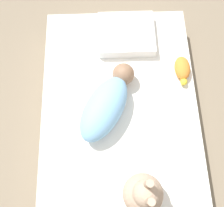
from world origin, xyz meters
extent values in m
plane|color=#7A6B56|center=(0.00, 0.00, 0.00)|extent=(12.00, 12.00, 0.00)
cube|color=white|center=(0.00, 0.00, 0.10)|extent=(1.26, 0.92, 0.20)
ellipsoid|color=#7FB7E5|center=(0.08, -0.09, 0.29)|extent=(0.46, 0.38, 0.17)
sphere|color=#89664C|center=(-0.13, 0.03, 0.28)|extent=(0.13, 0.13, 0.13)
cube|color=white|center=(-0.43, 0.06, 0.24)|extent=(0.30, 0.35, 0.07)
sphere|color=tan|center=(0.53, 0.09, 0.30)|extent=(0.20, 0.20, 0.20)
sphere|color=tan|center=(0.53, 0.09, 0.45)|extent=(0.13, 0.13, 0.13)
cylinder|color=tan|center=(0.50, 0.09, 0.54)|extent=(0.03, 0.03, 0.10)
cylinder|color=tan|center=(0.57, 0.09, 0.54)|extent=(0.03, 0.03, 0.10)
ellipsoid|color=orange|center=(-0.18, 0.39, 0.24)|extent=(0.15, 0.09, 0.08)
sphere|color=yellow|center=(-0.09, 0.39, 0.23)|extent=(0.04, 0.04, 0.04)
camera|label=1|loc=(0.55, -0.06, 1.66)|focal=42.00mm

